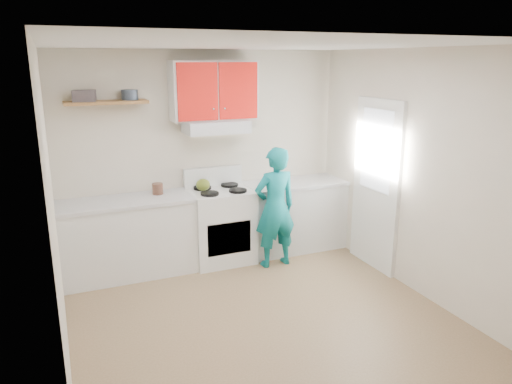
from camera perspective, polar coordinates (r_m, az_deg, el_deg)
name	(u,v)px	position (r m, az deg, el deg)	size (l,w,h in m)	color
floor	(264,319)	(4.98, 0.91, -14.63)	(3.80, 3.80, 0.00)	brown
ceiling	(265,45)	(4.32, 1.05, 16.83)	(3.60, 3.80, 0.04)	white
back_wall	(204,156)	(6.22, -6.15, 4.20)	(3.60, 0.04, 2.60)	beige
front_wall	(399,273)	(2.94, 16.32, -9.05)	(3.60, 0.04, 2.60)	beige
left_wall	(53,216)	(4.12, -22.60, -2.61)	(0.04, 3.80, 2.60)	beige
right_wall	(420,175)	(5.44, 18.59, 1.90)	(0.04, 3.80, 2.60)	beige
door	(376,185)	(6.01, 13.84, 0.78)	(0.05, 0.85, 2.05)	white
door_glass	(376,150)	(5.91, 13.89, 4.75)	(0.01, 0.55, 0.95)	white
counter_left	(128,238)	(5.95, -14.71, -5.24)	(1.52, 0.60, 0.90)	silver
counter_right	(293,216)	(6.58, 4.39, -2.79)	(1.32, 0.60, 0.90)	silver
stove	(221,226)	(6.17, -4.15, -3.94)	(0.76, 0.65, 0.92)	white
range_hood	(216,127)	(5.98, -4.71, 7.63)	(0.76, 0.44, 0.15)	silver
upper_cabinets	(214,91)	(5.99, -4.97, 11.73)	(1.02, 0.33, 0.70)	red
shelf	(106,102)	(5.75, -17.10, 9.98)	(0.90, 0.30, 0.04)	brown
books	(84,96)	(5.70, -19.43, 10.55)	(0.24, 0.17, 0.12)	#483F44
tin	(130,95)	(5.78, -14.54, 10.94)	(0.19, 0.19, 0.11)	#333D4C
kettle	(203,185)	(6.02, -6.21, 0.85)	(0.17, 0.17, 0.15)	#5D6C1E
crock	(158,190)	(5.94, -11.42, 0.27)	(0.13, 0.13, 0.15)	#4B2C20
cutting_board	(284,183)	(6.41, 3.33, 1.02)	(0.29, 0.21, 0.02)	olive
silicone_mat	(323,181)	(6.60, 7.81, 1.25)	(0.27, 0.23, 0.01)	red
person	(275,208)	(5.92, 2.25, -1.83)	(0.54, 0.36, 1.49)	#0D7277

